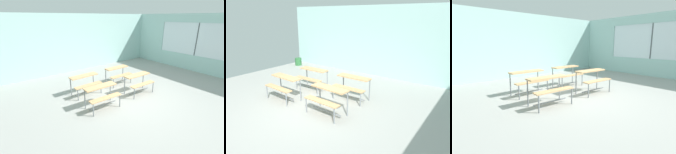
% 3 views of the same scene
% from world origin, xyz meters
% --- Properties ---
extents(ground, '(10.00, 9.00, 0.05)m').
position_xyz_m(ground, '(0.00, 0.00, -0.03)').
color(ground, '#9E9E99').
extents(wall_back, '(10.00, 0.12, 3.00)m').
position_xyz_m(wall_back, '(0.00, 4.50, 1.50)').
color(wall_back, '#A8D1CC').
rests_on(wall_back, ground).
extents(wall_right, '(0.12, 9.00, 3.00)m').
position_xyz_m(wall_right, '(5.00, -0.13, 1.45)').
color(wall_right, '#A8D1CC').
rests_on(wall_right, ground).
extents(desk_bench_r0c0, '(1.12, 0.63, 0.74)m').
position_xyz_m(desk_bench_r0c0, '(-1.25, 0.28, 0.56)').
color(desk_bench_r0c0, tan).
rests_on(desk_bench_r0c0, ground).
extents(desk_bench_r0c1, '(1.12, 0.63, 0.74)m').
position_xyz_m(desk_bench_r0c1, '(0.50, 0.32, 0.56)').
color(desk_bench_r0c1, tan).
rests_on(desk_bench_r0c1, ground).
extents(desk_bench_r1c0, '(1.11, 0.61, 0.74)m').
position_xyz_m(desk_bench_r1c0, '(-1.17, 1.49, 0.56)').
color(desk_bench_r1c0, tan).
rests_on(desk_bench_r1c0, ground).
extents(desk_bench_r1c1, '(1.10, 0.59, 0.74)m').
position_xyz_m(desk_bench_r1c1, '(0.49, 1.55, 0.56)').
color(desk_bench_r1c1, tan).
rests_on(desk_bench_r1c1, ground).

